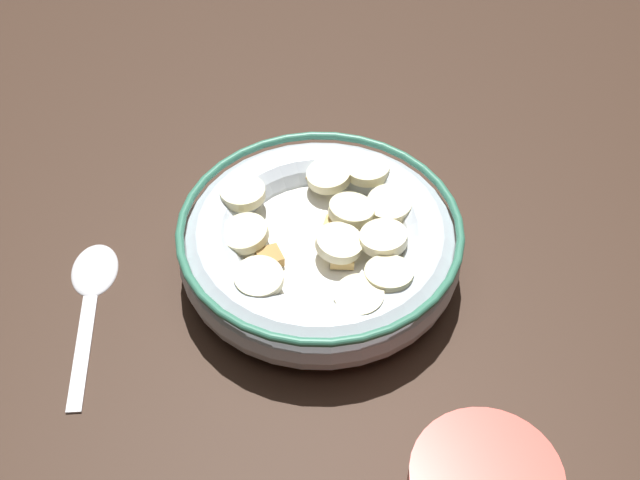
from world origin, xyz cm
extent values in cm
cube|color=#332116|center=(0.00, 0.00, -1.00)|extent=(107.83, 107.83, 2.00)
cylinder|color=#B2BCC6|center=(0.00, 0.00, 0.30)|extent=(10.96, 10.96, 0.60)
torus|color=#B2BCC6|center=(0.00, 0.00, 2.28)|extent=(19.93, 19.93, 4.56)
torus|color=#337259|center=(0.00, 0.00, 4.26)|extent=(19.93, 19.93, 0.60)
cylinder|color=white|center=(0.00, 0.00, 2.73)|extent=(17.19, 17.19, 0.40)
cube|color=#AD7F42|center=(-0.56, -6.74, 3.23)|extent=(2.17, 2.19, 0.83)
cube|color=tan|center=(1.79, 1.75, 3.44)|extent=(1.77, 1.79, 0.78)
cube|color=tan|center=(5.33, 5.16, 3.34)|extent=(2.20, 2.23, 0.87)
cube|color=#B78947|center=(-6.25, -0.92, 3.20)|extent=(1.73, 1.68, 0.84)
cube|color=tan|center=(-0.40, 5.17, 3.36)|extent=(1.84, 1.79, 0.85)
cube|color=tan|center=(-5.45, 4.57, 3.40)|extent=(2.23, 2.23, 0.76)
cube|color=tan|center=(-1.13, 0.94, 3.28)|extent=(1.80, 1.83, 0.81)
cube|color=#AD7F42|center=(4.14, -5.01, 3.20)|extent=(2.15, 2.16, 0.78)
cube|color=#AD7F42|center=(2.38, -3.18, 3.43)|extent=(2.22, 2.23, 0.80)
cube|color=#B78947|center=(7.15, -1.21, 3.20)|extent=(2.33, 2.32, 0.90)
cylinder|color=beige|center=(-3.10, 4.62, 4.03)|extent=(4.65, 4.63, 1.17)
cylinder|color=beige|center=(5.70, 3.24, 4.24)|extent=(3.44, 3.46, 1.15)
cylinder|color=#F9EFC6|center=(0.66, 4.43, 4.53)|extent=(4.41, 4.42, 1.17)
cylinder|color=beige|center=(-5.25, 0.01, 4.26)|extent=(4.61, 4.64, 1.23)
cylinder|color=beige|center=(-1.96, 1.98, 4.25)|extent=(3.68, 3.71, 1.42)
cylinder|color=beige|center=(-6.08, 2.78, 4.38)|extent=(4.43, 4.43, 1.14)
cylinder|color=#F4EABC|center=(1.24, 1.47, 4.26)|extent=(4.57, 4.63, 1.33)
cylinder|color=beige|center=(5.13, -3.39, 4.44)|extent=(4.25, 4.22, 1.10)
cylinder|color=beige|center=(-2.49, -5.88, 4.47)|extent=(4.22, 4.21, 0.98)
cylinder|color=beige|center=(0.99, -5.08, 4.07)|extent=(4.27, 4.27, 1.44)
cylinder|color=beige|center=(3.75, 5.01, 4.40)|extent=(4.06, 4.01, 1.24)
ellipsoid|color=silver|center=(2.26, -16.18, 0.40)|extent=(5.52, 4.24, 0.80)
cube|color=silver|center=(9.30, -14.84, 0.18)|extent=(9.38, 2.73, 0.36)
camera|label=1|loc=(39.62, 4.91, 47.19)|focal=47.74mm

